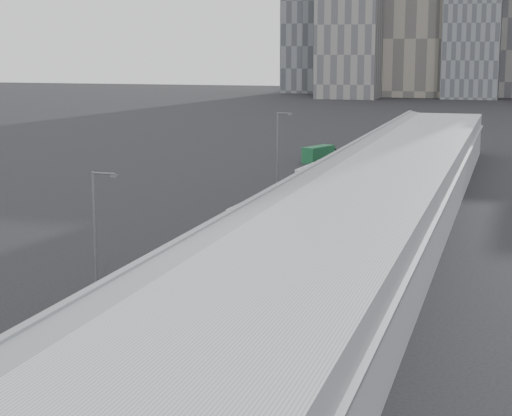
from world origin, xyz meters
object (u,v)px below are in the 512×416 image
at_px(street_lamp_near, 97,222).
at_px(suv, 328,153).
at_px(bus_2, 147,299).
at_px(bus_5, 303,196).
at_px(shipping_container, 318,154).
at_px(bus_3, 222,254).
at_px(bus_7, 352,162).
at_px(bus_4, 263,218).
at_px(street_lamp_far, 279,144).
at_px(bus_1, 43,366).
at_px(bus_6, 322,179).

relative_size(street_lamp_near, suv, 1.39).
xyz_separation_m(bus_2, street_lamp_near, (-6.65, 6.07, 3.57)).
height_order(bus_5, shipping_container, bus_5).
xyz_separation_m(bus_3, bus_5, (0.02, 27.07, 0.19)).
bearing_deg(street_lamp_near, bus_7, 84.07).
xyz_separation_m(bus_4, street_lamp_near, (-6.30, -21.75, 3.49)).
height_order(bus_2, bus_5, bus_5).
bearing_deg(bus_3, shipping_container, 95.58).
xyz_separation_m(bus_7, street_lamp_far, (-6.92, -14.70, 3.96)).
distance_m(bus_1, bus_2, 12.77).
xyz_separation_m(bus_5, street_lamp_near, (-7.25, -34.29, 3.38)).
xyz_separation_m(bus_2, shipping_container, (-7.28, 82.54, -0.26)).
distance_m(bus_1, bus_6, 66.91).
bearing_deg(bus_2, shipping_container, 93.31).
relative_size(bus_4, street_lamp_far, 1.35).
relative_size(bus_2, bus_6, 0.91).
xyz_separation_m(bus_6, street_lamp_near, (-6.23, -48.07, 3.44)).
relative_size(bus_3, bus_6, 0.92).
relative_size(bus_3, street_lamp_near, 1.41).
height_order(bus_2, bus_7, bus_7).
height_order(bus_6, shipping_container, bus_6).
relative_size(bus_5, bus_7, 1.10).
bearing_deg(street_lamp_far, bus_1, -84.54).
xyz_separation_m(bus_3, bus_6, (-0.99, 40.84, 0.12)).
distance_m(bus_6, shipping_container, 29.22).
relative_size(bus_1, bus_7, 1.00).
relative_size(bus_5, shipping_container, 2.17).
distance_m(bus_4, street_lamp_near, 22.91).
height_order(bus_1, suv, bus_1).
height_order(bus_6, street_lamp_far, street_lamp_far).
relative_size(bus_2, suv, 1.95).
bearing_deg(street_lamp_far, suv, 90.22).
height_order(bus_3, bus_6, bus_6).
xyz_separation_m(bus_1, shipping_container, (-7.16, 95.31, -0.29)).
xyz_separation_m(bus_4, suv, (-6.54, 60.20, -0.72)).
bearing_deg(bus_6, bus_2, -85.21).
bearing_deg(suv, bus_3, -97.51).
height_order(shipping_container, suv, shipping_container).
bearing_deg(bus_2, street_lamp_far, 95.06).
distance_m(street_lamp_far, suv, 31.54).
relative_size(bus_4, street_lamp_near, 1.48).
xyz_separation_m(street_lamp_near, shipping_container, (-0.63, 76.47, -3.83)).
relative_size(bus_5, street_lamp_far, 1.44).
bearing_deg(street_lamp_near, bus_6, 82.61).
height_order(bus_1, bus_3, bus_1).
relative_size(bus_2, bus_5, 0.89).
height_order(bus_4, street_lamp_near, street_lamp_near).
bearing_deg(street_lamp_near, bus_3, 44.99).
xyz_separation_m(bus_3, bus_7, (-0.43, 58.23, 0.03)).
xyz_separation_m(street_lamp_near, street_lamp_far, (-0.12, 50.76, 0.43)).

